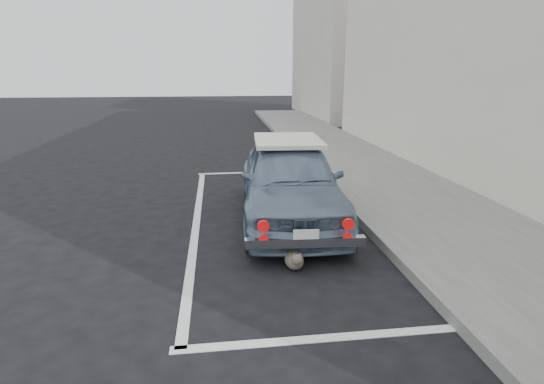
% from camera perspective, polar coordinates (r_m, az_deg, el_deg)
% --- Properties ---
extents(ground, '(80.00, 80.00, 0.00)m').
position_cam_1_polar(ground, '(4.71, -0.29, -16.06)').
color(ground, black).
rests_on(ground, ground).
extents(sidewalk, '(2.80, 40.00, 0.15)m').
position_cam_1_polar(sidewalk, '(7.42, 23.06, -4.40)').
color(sidewalk, '#63635E').
rests_on(sidewalk, ground).
extents(building_far, '(3.50, 10.00, 8.00)m').
position_cam_1_polar(building_far, '(24.96, 9.11, 19.31)').
color(building_far, beige).
rests_on(building_far, ground).
extents(pline_rear, '(3.00, 0.12, 0.01)m').
position_cam_1_polar(pline_rear, '(4.38, 7.44, -18.90)').
color(pline_rear, silver).
rests_on(pline_rear, ground).
extents(pline_front, '(3.00, 0.12, 0.01)m').
position_cam_1_polar(pline_front, '(10.80, -1.89, 2.67)').
color(pline_front, silver).
rests_on(pline_front, ground).
extents(pline_side, '(0.12, 7.00, 0.01)m').
position_cam_1_polar(pline_side, '(7.41, -10.12, -3.93)').
color(pline_side, silver).
rests_on(pline_side, ground).
extents(retro_coupe, '(1.89, 4.18, 1.39)m').
position_cam_1_polar(retro_coupe, '(7.27, 2.38, 1.69)').
color(retro_coupe, slate).
rests_on(retro_coupe, ground).
extents(cat, '(0.26, 0.56, 0.30)m').
position_cam_1_polar(cat, '(5.60, 3.04, -8.99)').
color(cat, '#675D4E').
rests_on(cat, ground).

